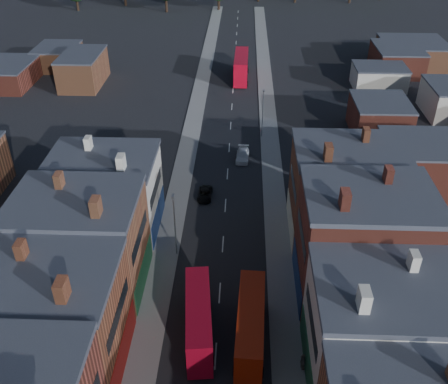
# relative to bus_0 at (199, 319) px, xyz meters

# --- Properties ---
(pavement_west) EXTENTS (3.00, 200.00, 0.12)m
(pavement_west) POSITION_rel_bus_0_xyz_m (-4.84, 31.81, -2.26)
(pavement_west) COLOR gray
(pavement_west) RESTS_ON ground
(pavement_east) EXTENTS (3.00, 200.00, 0.12)m
(pavement_east) POSITION_rel_bus_0_xyz_m (8.16, 31.81, -2.26)
(pavement_east) COLOR gray
(pavement_east) RESTS_ON ground
(lamp_post_2) EXTENTS (0.25, 0.70, 8.12)m
(lamp_post_2) POSITION_rel_bus_0_xyz_m (-3.54, 11.81, 2.39)
(lamp_post_2) COLOR slate
(lamp_post_2) RESTS_ON ground
(lamp_post_3) EXTENTS (0.25, 0.70, 8.12)m
(lamp_post_3) POSITION_rel_bus_0_xyz_m (6.86, 41.81, 2.39)
(lamp_post_3) COLOR slate
(lamp_post_3) RESTS_ON ground
(bus_0) EXTENTS (3.27, 10.12, 4.29)m
(bus_0) POSITION_rel_bus_0_xyz_m (0.00, 0.00, 0.00)
(bus_0) COLOR #AB0920
(bus_0) RESTS_ON ground
(bus_1) EXTENTS (2.97, 10.48, 4.48)m
(bus_1) POSITION_rel_bus_0_xyz_m (4.75, -0.76, 0.10)
(bus_1) COLOR #A42009
(bus_1) RESTS_ON ground
(bus_2) EXTENTS (3.17, 11.90, 5.12)m
(bus_2) POSITION_rel_bus_0_xyz_m (3.16, 67.98, 0.45)
(bus_2) COLOR #B4071B
(bus_2) RESTS_ON ground
(car_2) EXTENTS (1.94, 3.96, 1.08)m
(car_2) POSITION_rel_bus_0_xyz_m (-1.17, 23.62, -1.78)
(car_2) COLOR black
(car_2) RESTS_ON ground
(car_3) EXTENTS (2.18, 4.76, 1.35)m
(car_3) POSITION_rel_bus_0_xyz_m (3.79, 34.28, -1.64)
(car_3) COLOR silver
(car_3) RESTS_ON ground
(ped_3) EXTENTS (0.64, 1.14, 1.84)m
(ped_3) POSITION_rel_bus_0_xyz_m (9.36, -3.32, -1.28)
(ped_3) COLOR #555149
(ped_3) RESTS_ON pavement_east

